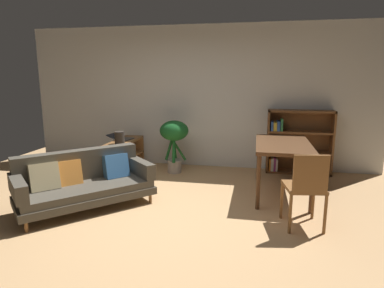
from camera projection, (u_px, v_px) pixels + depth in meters
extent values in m
plane|color=tan|center=(159.00, 221.00, 4.04)|extent=(8.16, 8.16, 0.00)
cube|color=silver|center=(198.00, 97.00, 6.36)|extent=(6.80, 0.10, 2.70)
cylinder|color=brown|center=(150.00, 198.00, 4.60)|extent=(0.04, 0.04, 0.13)
cylinder|color=brown|center=(26.00, 227.00, 3.72)|extent=(0.04, 0.04, 0.13)
cylinder|color=brown|center=(131.00, 186.00, 5.12)|extent=(0.04, 0.04, 0.13)
cylinder|color=brown|center=(18.00, 209.00, 4.24)|extent=(0.04, 0.04, 0.13)
cube|color=#474238|center=(86.00, 195.00, 4.40)|extent=(1.76, 1.78, 0.10)
cube|color=#474238|center=(86.00, 188.00, 4.38)|extent=(1.69, 1.71, 0.10)
cube|color=#474238|center=(78.00, 165.00, 4.56)|extent=(1.29, 1.32, 0.41)
cube|color=#474238|center=(140.00, 167.00, 4.79)|extent=(0.62, 0.61, 0.22)
cube|color=#474238|center=(18.00, 188.00, 3.90)|extent=(0.62, 0.61, 0.22)
cube|color=tan|center=(44.00, 177.00, 4.18)|extent=(0.41, 0.41, 0.38)
cube|color=orange|center=(68.00, 173.00, 4.36)|extent=(0.36, 0.36, 0.35)
cube|color=#336093|center=(116.00, 166.00, 4.70)|extent=(0.40, 0.40, 0.36)
cube|color=brown|center=(135.00, 150.00, 6.55)|extent=(0.36, 0.04, 0.60)
cube|color=brown|center=(107.00, 167.00, 5.34)|extent=(0.36, 0.04, 0.60)
cube|color=brown|center=(122.00, 158.00, 5.95)|extent=(0.36, 1.26, 0.04)
cube|color=brown|center=(122.00, 142.00, 5.89)|extent=(0.36, 1.30, 0.04)
cube|color=brown|center=(123.00, 173.00, 6.00)|extent=(0.36, 1.26, 0.04)
cube|color=#333338|center=(125.00, 139.00, 6.06)|extent=(0.27, 0.34, 0.02)
cube|color=black|center=(115.00, 136.00, 6.13)|extent=(0.25, 0.32, 0.08)
cylinder|color=#2D2823|center=(120.00, 138.00, 5.66)|extent=(0.17, 0.17, 0.21)
cylinder|color=slate|center=(120.00, 135.00, 5.65)|extent=(0.09, 0.09, 0.01)
cylinder|color=#9E9389|center=(174.00, 166.00, 6.06)|extent=(0.26, 0.26, 0.24)
cylinder|color=#195623|center=(180.00, 151.00, 6.01)|extent=(0.23, 0.09, 0.35)
cylinder|color=#195623|center=(175.00, 149.00, 6.07)|extent=(0.04, 0.18, 0.41)
cylinder|color=#195623|center=(170.00, 146.00, 6.00)|extent=(0.20, 0.05, 0.53)
cylinder|color=#195623|center=(174.00, 145.00, 5.88)|extent=(0.09, 0.26, 0.61)
ellipsoid|color=#195623|center=(174.00, 131.00, 5.93)|extent=(0.52, 0.52, 0.37)
cylinder|color=#56351E|center=(258.00, 159.00, 5.56)|extent=(0.06, 0.06, 0.74)
cylinder|color=#56351E|center=(258.00, 182.00, 4.32)|extent=(0.06, 0.06, 0.74)
cylinder|color=#56351E|center=(300.00, 161.00, 5.43)|extent=(0.06, 0.06, 0.74)
cylinder|color=#56351E|center=(312.00, 186.00, 4.19)|extent=(0.06, 0.06, 0.74)
cube|color=#56351E|center=(283.00, 145.00, 4.80)|extent=(0.78, 1.39, 0.05)
cylinder|color=brown|center=(282.00, 201.00, 4.07)|extent=(0.04, 0.04, 0.46)
cylinder|color=brown|center=(313.00, 201.00, 4.05)|extent=(0.04, 0.04, 0.46)
cylinder|color=brown|center=(290.00, 214.00, 3.67)|extent=(0.04, 0.04, 0.46)
cylinder|color=brown|center=(325.00, 215.00, 3.66)|extent=(0.04, 0.04, 0.46)
cube|color=brown|center=(304.00, 187.00, 3.81)|extent=(0.49, 0.51, 0.04)
cube|color=brown|center=(311.00, 173.00, 3.57)|extent=(0.38, 0.10, 0.41)
cube|color=brown|center=(268.00, 141.00, 6.05)|extent=(0.04, 0.31, 1.16)
cube|color=brown|center=(332.00, 143.00, 5.84)|extent=(0.04, 0.31, 1.16)
cube|color=brown|center=(301.00, 111.00, 5.83)|extent=(1.15, 0.31, 0.04)
cube|color=brown|center=(297.00, 172.00, 6.06)|extent=(1.15, 0.31, 0.04)
cube|color=brown|center=(298.00, 141.00, 6.07)|extent=(1.11, 0.04, 1.16)
cube|color=brown|center=(299.00, 152.00, 5.98)|extent=(1.11, 0.30, 0.04)
cube|color=brown|center=(300.00, 132.00, 5.91)|extent=(1.11, 0.30, 0.04)
cube|color=orange|center=(270.00, 164.00, 6.10)|extent=(0.03, 0.18, 0.22)
cube|color=silver|center=(272.00, 164.00, 6.10)|extent=(0.05, 0.25, 0.23)
cube|color=#993884|center=(275.00, 164.00, 6.09)|extent=(0.03, 0.22, 0.24)
cube|color=silver|center=(277.00, 164.00, 6.08)|extent=(0.03, 0.21, 0.22)
cube|color=black|center=(271.00, 146.00, 6.03)|extent=(0.06, 0.20, 0.15)
cube|color=#337F47|center=(275.00, 145.00, 6.01)|extent=(0.07, 0.19, 0.19)
cube|color=#993884|center=(279.00, 145.00, 6.00)|extent=(0.03, 0.19, 0.22)
cube|color=red|center=(281.00, 145.00, 6.01)|extent=(0.04, 0.26, 0.20)
cube|color=#2D5199|center=(272.00, 126.00, 5.96)|extent=(0.04, 0.23, 0.17)
cube|color=gold|center=(275.00, 126.00, 5.96)|extent=(0.06, 0.24, 0.15)
cube|color=#2D5199|center=(278.00, 126.00, 5.95)|extent=(0.05, 0.26, 0.17)
cube|color=#337F47|center=(282.00, 125.00, 5.92)|extent=(0.04, 0.22, 0.22)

